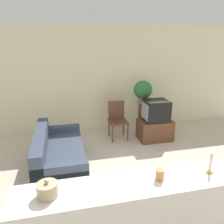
# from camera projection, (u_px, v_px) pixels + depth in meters

# --- Properties ---
(ground_plane) EXTENTS (14.00, 14.00, 0.00)m
(ground_plane) POSITION_uv_depth(u_px,v_px,m) (130.00, 222.00, 2.89)
(ground_plane) COLOR beige
(wall_back) EXTENTS (9.00, 0.06, 2.70)m
(wall_back) POSITION_uv_depth(u_px,v_px,m) (91.00, 80.00, 5.66)
(wall_back) COLOR beige
(wall_back) RESTS_ON ground_plane
(couch) EXTENTS (0.85, 1.74, 0.75)m
(couch) POSITION_uv_depth(u_px,v_px,m) (58.00, 156.00, 4.03)
(couch) COLOR #384256
(couch) RESTS_ON ground_plane
(tv_stand) EXTENTS (0.79, 0.52, 0.49)m
(tv_stand) POSITION_uv_depth(u_px,v_px,m) (155.00, 130.00, 5.31)
(tv_stand) COLOR brown
(tv_stand) RESTS_ON ground_plane
(television) EXTENTS (0.57, 0.49, 0.49)m
(television) POSITION_uv_depth(u_px,v_px,m) (156.00, 110.00, 5.16)
(television) COLOR black
(television) RESTS_ON tv_stand
(wooden_chair) EXTENTS (0.44, 0.44, 0.91)m
(wooden_chair) POSITION_uv_depth(u_px,v_px,m) (117.00, 118.00, 5.35)
(wooden_chair) COLOR brown
(wooden_chair) RESTS_ON ground_plane
(plant_stand) EXTENTS (0.19, 0.19, 0.79)m
(plant_stand) POSITION_uv_depth(u_px,v_px,m) (142.00, 117.00, 5.74)
(plant_stand) COLOR brown
(plant_stand) RESTS_ON ground_plane
(potted_plant) EXTENTS (0.47, 0.47, 0.58)m
(potted_plant) POSITION_uv_depth(u_px,v_px,m) (143.00, 91.00, 5.52)
(potted_plant) COLOR #8E5B3D
(potted_plant) RESTS_ON plant_stand
(foreground_counter) EXTENTS (2.57, 0.44, 1.00)m
(foreground_counter) POSITION_uv_depth(u_px,v_px,m) (147.00, 223.00, 2.24)
(foreground_counter) COLOR silver
(foreground_counter) RESTS_ON ground_plane
(decorative_bowl) EXTENTS (0.18, 0.18, 0.17)m
(decorative_bowl) POSITION_uv_depth(u_px,v_px,m) (47.00, 190.00, 1.87)
(decorative_bowl) COLOR tan
(decorative_bowl) RESTS_ON foreground_counter
(candle_jar) EXTENTS (0.08, 0.08, 0.11)m
(candle_jar) POSITION_uv_depth(u_px,v_px,m) (160.00, 175.00, 2.09)
(candle_jar) COLOR #C6844C
(candle_jar) RESTS_ON foreground_counter
(candlestick) EXTENTS (0.07, 0.07, 0.22)m
(candlestick) POSITION_uv_depth(u_px,v_px,m) (210.00, 166.00, 2.21)
(candlestick) COLOR #B7933D
(candlestick) RESTS_ON foreground_counter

